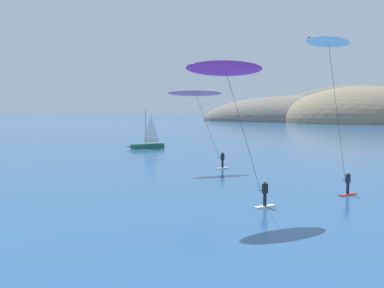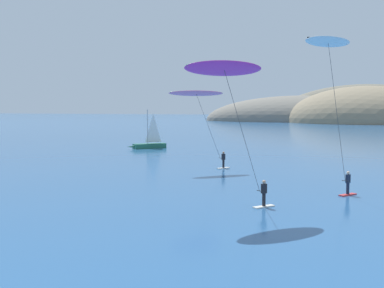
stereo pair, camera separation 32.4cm
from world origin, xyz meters
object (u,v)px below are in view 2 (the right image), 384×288
object	(u,v)px
sailboat_near	(148,144)
kitesurfer_magenta	(227,78)
kitesurfer_white	(330,56)
kitesurfer_pink	(199,100)

from	to	relation	value
sailboat_near	kitesurfer_magenta	distance (m)	43.45
kitesurfer_white	sailboat_near	bearing A→B (deg)	127.93
kitesurfer_pink	sailboat_near	bearing A→B (deg)	122.80
kitesurfer_magenta	kitesurfer_white	bearing A→B (deg)	44.10
kitesurfer_pink	kitesurfer_white	distance (m)	17.33
kitesurfer_white	kitesurfer_pink	bearing A→B (deg)	135.24
kitesurfer_magenta	kitesurfer_pink	bearing A→B (deg)	109.90
kitesurfer_magenta	kitesurfer_white	xyz separation A→B (m)	(5.77, 5.59, 1.64)
sailboat_near	kitesurfer_magenta	world-z (taller)	kitesurfer_magenta
kitesurfer_magenta	kitesurfer_white	distance (m)	8.20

